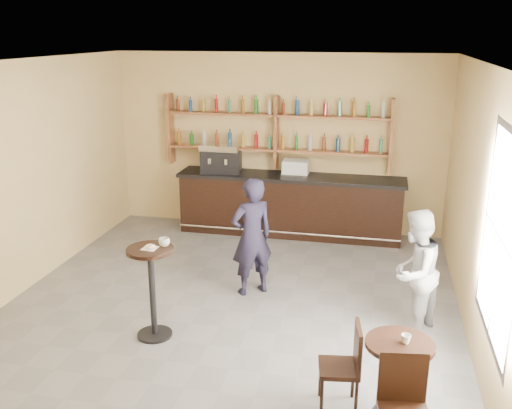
% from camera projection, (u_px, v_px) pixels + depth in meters
% --- Properties ---
extents(floor, '(7.00, 7.00, 0.00)m').
position_uv_depth(floor, '(228.00, 311.00, 7.56)').
color(floor, slate).
rests_on(floor, ground).
extents(ceiling, '(7.00, 7.00, 0.00)m').
position_uv_depth(ceiling, '(224.00, 63.00, 6.62)').
color(ceiling, white).
rests_on(ceiling, wall_back).
extents(wall_back, '(7.00, 0.00, 7.00)m').
position_uv_depth(wall_back, '(278.00, 143.00, 10.36)').
color(wall_back, tan).
rests_on(wall_back, floor).
extents(wall_front, '(7.00, 0.00, 7.00)m').
position_uv_depth(wall_front, '(88.00, 336.00, 3.83)').
color(wall_front, tan).
rests_on(wall_front, floor).
extents(wall_left, '(0.00, 7.00, 7.00)m').
position_uv_depth(wall_left, '(13.00, 182.00, 7.72)').
color(wall_left, tan).
rests_on(wall_left, floor).
extents(wall_right, '(0.00, 7.00, 7.00)m').
position_uv_depth(wall_right, '(481.00, 211.00, 6.47)').
color(wall_right, tan).
rests_on(wall_right, floor).
extents(window_pane, '(0.00, 2.00, 2.00)m').
position_uv_depth(window_pane, '(501.00, 239.00, 5.32)').
color(window_pane, white).
rests_on(window_pane, wall_right).
extents(window_frame, '(0.04, 1.70, 2.10)m').
position_uv_depth(window_frame, '(500.00, 239.00, 5.32)').
color(window_frame, black).
rests_on(window_frame, wall_right).
extents(shelf_unit, '(4.00, 0.26, 1.40)m').
position_uv_depth(shelf_unit, '(276.00, 133.00, 10.17)').
color(shelf_unit, brown).
rests_on(shelf_unit, wall_back).
extents(liquor_bottles, '(3.68, 0.10, 1.00)m').
position_uv_depth(liquor_bottles, '(276.00, 123.00, 10.12)').
color(liquor_bottles, '#8C5919').
rests_on(liquor_bottles, shelf_unit).
extents(bar_counter, '(4.04, 0.79, 1.09)m').
position_uv_depth(bar_counter, '(290.00, 205.00, 10.28)').
color(bar_counter, black).
rests_on(bar_counter, floor).
extents(espresso_machine, '(0.77, 0.55, 0.51)m').
position_uv_depth(espresso_machine, '(221.00, 158.00, 10.31)').
color(espresso_machine, black).
rests_on(espresso_machine, bar_counter).
extents(pastry_case, '(0.52, 0.44, 0.28)m').
position_uv_depth(pastry_case, '(296.00, 168.00, 10.06)').
color(pastry_case, silver).
rests_on(pastry_case, bar_counter).
extents(pedestal_table, '(0.68, 0.68, 1.14)m').
position_uv_depth(pedestal_table, '(153.00, 293.00, 6.78)').
color(pedestal_table, black).
rests_on(pedestal_table, floor).
extents(napkin, '(0.18, 0.18, 0.00)m').
position_uv_depth(napkin, '(150.00, 248.00, 6.61)').
color(napkin, white).
rests_on(napkin, pedestal_table).
extents(donut, '(0.14, 0.14, 0.04)m').
position_uv_depth(donut, '(150.00, 247.00, 6.60)').
color(donut, '#BD7D45').
rests_on(donut, napkin).
extents(cup_pedestal, '(0.17, 0.17, 0.10)m').
position_uv_depth(cup_pedestal, '(164.00, 242.00, 6.66)').
color(cup_pedestal, white).
rests_on(cup_pedestal, pedestal_table).
extents(man_main, '(0.73, 0.69, 1.67)m').
position_uv_depth(man_main, '(252.00, 237.00, 7.86)').
color(man_main, black).
rests_on(man_main, floor).
extents(cafe_table, '(0.82, 0.82, 0.81)m').
position_uv_depth(cafe_table, '(397.00, 381.00, 5.36)').
color(cafe_table, black).
rests_on(cafe_table, floor).
extents(cup_cafe, '(0.12, 0.12, 0.09)m').
position_uv_depth(cup_cafe, '(406.00, 339.00, 5.22)').
color(cup_cafe, white).
rests_on(cup_cafe, cafe_table).
extents(chair_west, '(0.44, 0.44, 0.89)m').
position_uv_depth(chair_west, '(339.00, 367.00, 5.51)').
color(chair_west, black).
rests_on(chair_west, floor).
extents(patron_second, '(0.88, 0.95, 1.56)m').
position_uv_depth(patron_second, '(414.00, 272.00, 6.84)').
color(patron_second, '#AEAEB3').
rests_on(patron_second, floor).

